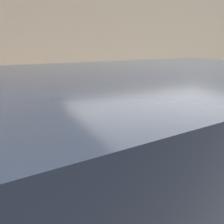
% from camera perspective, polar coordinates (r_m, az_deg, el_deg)
% --- Properties ---
extents(ground_plane, '(60.00, 60.00, 0.00)m').
position_cam_1_polar(ground_plane, '(3.28, 18.63, -21.83)').
color(ground_plane, slate).
extents(sidewalk, '(24.00, 2.80, 0.11)m').
position_cam_1_polar(sidewalk, '(4.77, -0.43, -7.13)').
color(sidewalk, '#BCB7AD').
rests_on(sidewalk, ground_plane).
extents(building_facade, '(24.00, 0.30, 5.68)m').
position_cam_1_polar(building_facade, '(7.02, -11.83, 23.52)').
color(building_facade, tan).
rests_on(building_facade, ground_plane).
extents(parking_meter, '(0.22, 0.14, 1.51)m').
position_cam_1_polar(parking_meter, '(3.10, 0.00, 2.09)').
color(parking_meter, gray).
rests_on(parking_meter, sidewalk).
extents(parked_car_beside_meter, '(4.83, 2.16, 1.86)m').
position_cam_1_polar(parked_car_beside_meter, '(1.58, -5.91, -25.12)').
color(parked_car_beside_meter, black).
rests_on(parked_car_beside_meter, ground_plane).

